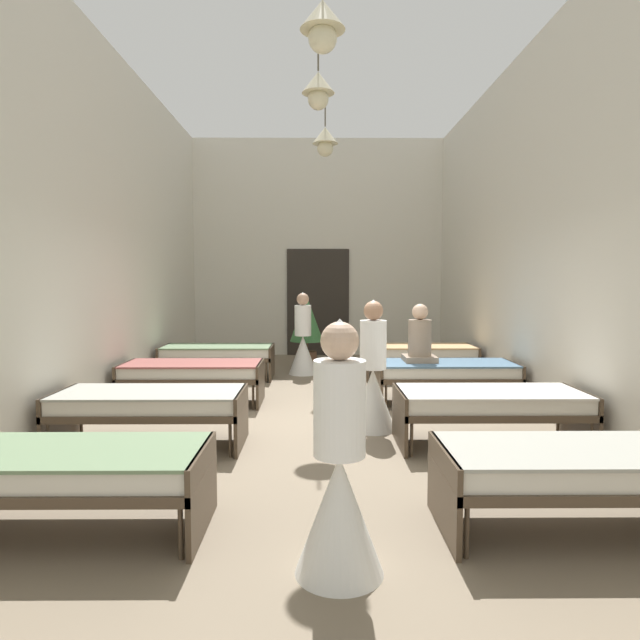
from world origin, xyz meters
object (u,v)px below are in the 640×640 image
object	(u,v)px
bed_left_row_1	(150,404)
nurse_far_aisle	(373,384)
bed_right_row_1	(490,403)
patient_seated_primary	(420,340)
nurse_near_aisle	(303,345)
potted_plant	(307,323)
bed_right_row_2	(446,372)
bed_left_row_0	(63,469)
bed_right_row_0	(581,468)
bed_left_row_3	(218,353)
nurse_mid_aisle	(339,484)
bed_left_row_2	(193,372)
bed_right_row_3	(419,353)

from	to	relation	value
bed_left_row_1	nurse_far_aisle	bearing A→B (deg)	14.09
bed_left_row_1	bed_right_row_1	bearing A→B (deg)	0.00
bed_right_row_1	patient_seated_primary	bearing A→B (deg)	100.04
nurse_near_aisle	potted_plant	xyz separation A→B (m)	(0.05, 0.73, 0.34)
bed_right_row_2	patient_seated_primary	bearing A→B (deg)	167.55
bed_left_row_0	bed_right_row_0	distance (m)	3.49
bed_left_row_0	bed_left_row_3	distance (m)	5.70
bed_right_row_1	nurse_mid_aisle	bearing A→B (deg)	-124.42
bed_right_row_2	bed_left_row_1	bearing A→B (deg)	-151.41
bed_right_row_0	nurse_far_aisle	xyz separation A→B (m)	(-1.15, 2.49, 0.09)
bed_left_row_0	nurse_mid_aisle	xyz separation A→B (m)	(1.83, -0.52, 0.09)
bed_right_row_0	potted_plant	bearing A→B (deg)	106.04
bed_right_row_0	patient_seated_primary	xyz separation A→B (m)	(-0.35, 3.88, 0.43)
bed_right_row_1	bed_left_row_3	bearing A→B (deg)	132.54
bed_left_row_1	bed_left_row_3	bearing A→B (deg)	90.00
nurse_far_aisle	bed_right_row_0	bearing A→B (deg)	93.66
bed_left_row_3	potted_plant	world-z (taller)	potted_plant
nurse_mid_aisle	bed_left_row_2	bearing A→B (deg)	174.16
bed_right_row_3	nurse_mid_aisle	bearing A→B (deg)	-104.92
bed_right_row_2	bed_left_row_0	bearing A→B (deg)	-132.54
bed_left_row_3	bed_right_row_2	bearing A→B (deg)	-28.59
bed_right_row_0	bed_right_row_1	size ratio (longest dim) A/B	1.00
bed_left_row_1	bed_right_row_2	xyz separation A→B (m)	(3.49, 1.90, 0.00)
nurse_far_aisle	potted_plant	xyz separation A→B (m)	(-0.83, 4.37, 0.34)
bed_right_row_3	patient_seated_primary	distance (m)	1.91
bed_left_row_2	bed_left_row_0	bearing A→B (deg)	-90.00
nurse_far_aisle	bed_left_row_1	bearing A→B (deg)	-6.97
bed_right_row_0	bed_left_row_2	xyz separation A→B (m)	(-3.49, 3.80, 0.00)
bed_right_row_1	nurse_mid_aisle	size ratio (longest dim) A/B	1.28
bed_right_row_2	nurse_mid_aisle	size ratio (longest dim) A/B	1.28
bed_right_row_3	potted_plant	bearing A→B (deg)	149.53
bed_left_row_3	nurse_mid_aisle	distance (m)	6.48
bed_left_row_0	bed_left_row_1	bearing A→B (deg)	90.00
nurse_mid_aisle	patient_seated_primary	distance (m)	4.60
bed_left_row_0	patient_seated_primary	distance (m)	5.01
nurse_far_aisle	bed_right_row_2	bearing A→B (deg)	-152.19
bed_left_row_1	patient_seated_primary	size ratio (longest dim) A/B	2.37
bed_left_row_1	patient_seated_primary	bearing A→B (deg)	32.23
nurse_mid_aisle	nurse_far_aisle	bearing A→B (deg)	141.54
bed_left_row_2	nurse_near_aisle	bearing A→B (deg)	57.99
bed_left_row_3	nurse_near_aisle	bearing A→B (deg)	16.60
bed_right_row_3	potted_plant	world-z (taller)	potted_plant
bed_left_row_3	nurse_far_aisle	world-z (taller)	nurse_far_aisle
patient_seated_primary	bed_right_row_0	bearing A→B (deg)	-84.84
bed_right_row_1	nurse_near_aisle	distance (m)	4.70
nurse_near_aisle	potted_plant	world-z (taller)	nurse_near_aisle
bed_right_row_3	bed_right_row_1	bearing A→B (deg)	-90.00
bed_left_row_1	bed_right_row_3	world-z (taller)	same
bed_left_row_3	nurse_near_aisle	xyz separation A→B (m)	(1.46, 0.44, 0.09)
bed_right_row_2	patient_seated_primary	xyz separation A→B (m)	(-0.35, 0.08, 0.43)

